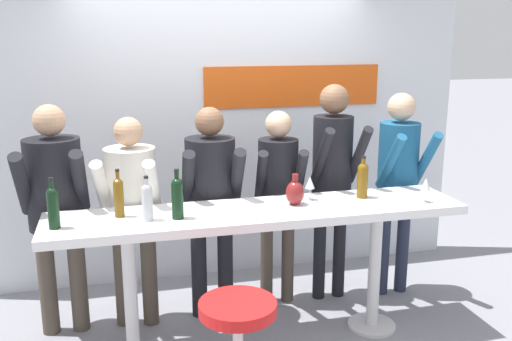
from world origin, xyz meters
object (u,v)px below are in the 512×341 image
at_px(person_left, 132,201).
at_px(person_center, 278,186).
at_px(person_right, 398,171).
at_px(wine_glass_0, 310,183).
at_px(person_center_left, 211,191).
at_px(wine_bottle_1, 363,178).
at_px(wine_bottle_3, 53,206).
at_px(bar_stool, 238,340).
at_px(person_far_left, 55,197).
at_px(tasting_table, 259,229).
at_px(wine_bottle_2, 119,196).
at_px(wine_bottle_0, 177,196).
at_px(wine_bottle_4, 147,200).
at_px(wine_glass_1, 426,185).
at_px(person_center_right, 333,167).
at_px(decorative_vase, 295,192).

bearing_deg(person_left, person_center, 16.32).
height_order(person_left, person_right, person_right).
xyz_separation_m(person_center, person_right, (1.00, -0.08, 0.08)).
bearing_deg(wine_glass_0, person_center_left, 149.97).
height_order(person_left, wine_bottle_1, person_left).
bearing_deg(wine_bottle_3, wine_bottle_1, 4.08).
xyz_separation_m(bar_stool, person_center_left, (0.07, 1.23, 0.54)).
xyz_separation_m(person_far_left, person_center, (1.66, 0.08, -0.06)).
height_order(tasting_table, wine_bottle_2, wine_bottle_2).
bearing_deg(wine_bottle_3, person_center_left, 27.66).
distance_m(person_right, wine_bottle_0, 1.95).
height_order(person_center, wine_bottle_4, person_center).
distance_m(wine_bottle_0, wine_glass_0, 0.98).
xyz_separation_m(tasting_table, wine_glass_1, (1.18, -0.14, 0.27)).
height_order(bar_stool, person_right, person_right).
distance_m(tasting_table, wine_bottle_1, 0.85).
xyz_separation_m(bar_stool, wine_bottle_3, (-1.00, 0.67, 0.67)).
bearing_deg(person_center_right, person_center, 177.34).
xyz_separation_m(person_far_left, person_center_right, (2.11, 0.05, 0.08)).
relative_size(person_center, decorative_vase, 7.21).
distance_m(person_left, wine_bottle_4, 0.57).
xyz_separation_m(person_far_left, wine_glass_0, (1.76, -0.39, 0.08)).
bearing_deg(person_far_left, wine_bottle_0, -34.37).
height_order(wine_bottle_0, wine_glass_0, wine_bottle_0).
distance_m(wine_bottle_2, wine_glass_1, 2.11).
xyz_separation_m(person_center_right, wine_bottle_1, (0.04, -0.47, 0.02)).
bearing_deg(person_center_right, wine_glass_0, -127.45).
bearing_deg(person_center, wine_bottle_2, -148.83).
height_order(person_far_left, decorative_vase, person_far_left).
relative_size(person_left, person_center_right, 0.89).
relative_size(tasting_table, person_center_right, 1.60).
relative_size(person_right, wine_bottle_3, 5.31).
relative_size(person_center_left, wine_bottle_3, 5.12).
distance_m(person_far_left, wine_bottle_3, 0.58).
distance_m(person_left, person_right, 2.14).
height_order(person_center_right, wine_bottle_1, person_center_right).
distance_m(wine_bottle_0, wine_bottle_3, 0.76).
distance_m(person_center_right, wine_bottle_0, 1.45).
distance_m(person_center_left, person_center_right, 1.01).
height_order(bar_stool, wine_bottle_3, wine_bottle_3).
bearing_deg(wine_bottle_1, person_center, 134.28).
relative_size(person_left, wine_bottle_1, 5.16).
distance_m(tasting_table, bar_stool, 0.89).
relative_size(wine_bottle_1, wine_glass_1, 1.75).
xyz_separation_m(wine_bottle_1, wine_bottle_4, (-1.54, -0.14, -0.01)).
distance_m(wine_glass_0, decorative_vase, 0.16).
relative_size(wine_bottle_3, wine_glass_0, 1.82).
xyz_separation_m(person_left, decorative_vase, (1.10, -0.45, 0.11)).
bearing_deg(wine_bottle_2, bar_stool, -53.10).
bearing_deg(wine_bottle_2, wine_bottle_3, -161.00).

